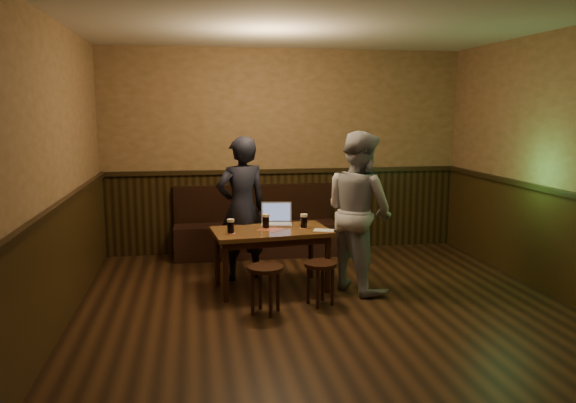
# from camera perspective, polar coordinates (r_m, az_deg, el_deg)

# --- Properties ---
(room) EXTENTS (5.04, 6.04, 2.84)m
(room) POSITION_cam_1_polar(r_m,az_deg,el_deg) (5.16, 4.70, 0.66)
(room) COLOR black
(room) RESTS_ON ground
(bench) EXTENTS (2.20, 0.50, 0.95)m
(bench) POSITION_cam_1_polar(r_m,az_deg,el_deg) (7.70, -3.27, -3.18)
(bench) COLOR black
(bench) RESTS_ON ground
(pub_table) EXTENTS (1.33, 0.85, 0.68)m
(pub_table) POSITION_cam_1_polar(r_m,az_deg,el_deg) (6.18, -1.73, -3.67)
(pub_table) COLOR #563018
(pub_table) RESTS_ON ground
(stool_left) EXTENTS (0.43, 0.43, 0.47)m
(stool_left) POSITION_cam_1_polar(r_m,az_deg,el_deg) (5.50, -2.32, -7.55)
(stool_left) COLOR black
(stool_left) RESTS_ON ground
(stool_right) EXTENTS (0.43, 0.43, 0.44)m
(stool_right) POSITION_cam_1_polar(r_m,az_deg,el_deg) (5.75, 3.31, -7.06)
(stool_right) COLOR black
(stool_right) RESTS_ON ground
(pint_left) EXTENTS (0.10, 0.10, 0.16)m
(pint_left) POSITION_cam_1_polar(r_m,az_deg,el_deg) (5.98, -5.84, -2.51)
(pint_left) COLOR #9F2313
(pint_left) RESTS_ON pub_table
(pint_mid) EXTENTS (0.10, 0.10, 0.16)m
(pint_mid) POSITION_cam_1_polar(r_m,az_deg,el_deg) (6.22, -2.26, -1.99)
(pint_mid) COLOR #9F2313
(pint_mid) RESTS_ON pub_table
(pint_right) EXTENTS (0.10, 0.10, 0.16)m
(pint_right) POSITION_cam_1_polar(r_m,az_deg,el_deg) (6.22, 1.62, -1.99)
(pint_right) COLOR #9F2313
(pint_right) RESTS_ON pub_table
(laptop) EXTENTS (0.39, 0.33, 0.25)m
(laptop) POSITION_cam_1_polar(r_m,az_deg,el_deg) (6.43, -1.18, -1.77)
(laptop) COLOR silver
(laptop) RESTS_ON pub_table
(menu) EXTENTS (0.26, 0.22, 0.00)m
(menu) POSITION_cam_1_polar(r_m,az_deg,el_deg) (6.13, 3.66, -2.93)
(menu) COLOR silver
(menu) RESTS_ON pub_table
(person_suit) EXTENTS (0.70, 0.56, 1.68)m
(person_suit) POSITION_cam_1_polar(r_m,az_deg,el_deg) (6.55, -4.73, -0.71)
(person_suit) COLOR black
(person_suit) RESTS_ON ground
(person_grey) EXTENTS (0.96, 1.05, 1.75)m
(person_grey) POSITION_cam_1_polar(r_m,az_deg,el_deg) (6.18, 7.21, -0.99)
(person_grey) COLOR #94959A
(person_grey) RESTS_ON ground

